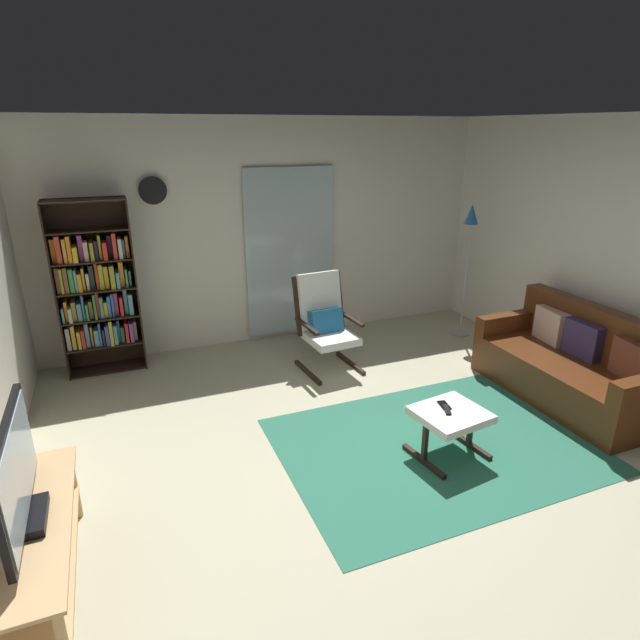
{
  "coord_description": "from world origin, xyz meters",
  "views": [
    {
      "loc": [
        -1.78,
        -3.02,
        2.47
      ],
      "look_at": [
        -0.12,
        1.06,
        0.84
      ],
      "focal_mm": 29.37,
      "sensor_mm": 36.0,
      "label": 1
    }
  ],
  "objects_px": {
    "ottoman": "(450,419)",
    "wall_clock": "(153,190)",
    "tv_stand": "(33,550)",
    "television": "(17,477)",
    "bookshelf_near_tv": "(96,290)",
    "floor_lamp_by_shelf": "(470,236)",
    "lounge_armchair": "(325,320)",
    "tv_remote": "(447,410)",
    "leather_sofa": "(573,366)",
    "cell_phone": "(444,405)"
  },
  "relations": [
    {
      "from": "ottoman",
      "to": "wall_clock",
      "type": "relative_size",
      "value": 2.0
    },
    {
      "from": "tv_stand",
      "to": "television",
      "type": "bearing_deg",
      "value": 81.52
    },
    {
      "from": "television",
      "to": "ottoman",
      "type": "relative_size",
      "value": 1.67
    },
    {
      "from": "wall_clock",
      "to": "cell_phone",
      "type": "bearing_deg",
      "value": -57.59
    },
    {
      "from": "television",
      "to": "floor_lamp_by_shelf",
      "type": "relative_size",
      "value": 0.6
    },
    {
      "from": "tv_stand",
      "to": "tv_remote",
      "type": "height_order",
      "value": "tv_stand"
    },
    {
      "from": "television",
      "to": "leather_sofa",
      "type": "xyz_separation_m",
      "value": [
        4.55,
        0.65,
        -0.47
      ]
    },
    {
      "from": "television",
      "to": "tv_remote",
      "type": "bearing_deg",
      "value": 5.99
    },
    {
      "from": "bookshelf_near_tv",
      "to": "lounge_armchair",
      "type": "relative_size",
      "value": 1.78
    },
    {
      "from": "tv_remote",
      "to": "ottoman",
      "type": "bearing_deg",
      "value": -10.45
    },
    {
      "from": "lounge_armchair",
      "to": "wall_clock",
      "type": "distance_m",
      "value": 2.26
    },
    {
      "from": "bookshelf_near_tv",
      "to": "cell_phone",
      "type": "xyz_separation_m",
      "value": [
        2.48,
        -2.64,
        -0.49
      ]
    },
    {
      "from": "lounge_armchair",
      "to": "bookshelf_near_tv",
      "type": "bearing_deg",
      "value": 159.82
    },
    {
      "from": "bookshelf_near_tv",
      "to": "leather_sofa",
      "type": "height_order",
      "value": "bookshelf_near_tv"
    },
    {
      "from": "bookshelf_near_tv",
      "to": "cell_phone",
      "type": "bearing_deg",
      "value": -46.76
    },
    {
      "from": "ottoman",
      "to": "floor_lamp_by_shelf",
      "type": "relative_size",
      "value": 0.36
    },
    {
      "from": "tv_stand",
      "to": "tv_remote",
      "type": "relative_size",
      "value": 9.37
    },
    {
      "from": "floor_lamp_by_shelf",
      "to": "cell_phone",
      "type": "bearing_deg",
      "value": -129.65
    },
    {
      "from": "tv_stand",
      "to": "lounge_armchair",
      "type": "xyz_separation_m",
      "value": [
        2.62,
        2.21,
        0.19
      ]
    },
    {
      "from": "cell_phone",
      "to": "tv_stand",
      "type": "bearing_deg",
      "value": -161.25
    },
    {
      "from": "floor_lamp_by_shelf",
      "to": "lounge_armchair",
      "type": "bearing_deg",
      "value": -173.65
    },
    {
      "from": "floor_lamp_by_shelf",
      "to": "wall_clock",
      "type": "xyz_separation_m",
      "value": [
        -3.49,
        0.79,
        0.59
      ]
    },
    {
      "from": "ottoman",
      "to": "cell_phone",
      "type": "distance_m",
      "value": 0.12
    },
    {
      "from": "cell_phone",
      "to": "wall_clock",
      "type": "distance_m",
      "value": 3.66
    },
    {
      "from": "television",
      "to": "tv_stand",
      "type": "bearing_deg",
      "value": -98.48
    },
    {
      "from": "wall_clock",
      "to": "tv_remote",
      "type": "bearing_deg",
      "value": -58.6
    },
    {
      "from": "lounge_armchair",
      "to": "floor_lamp_by_shelf",
      "type": "xyz_separation_m",
      "value": [
        1.95,
        0.22,
        0.72
      ]
    },
    {
      "from": "ottoman",
      "to": "bookshelf_near_tv",
      "type": "bearing_deg",
      "value": 132.3
    },
    {
      "from": "tv_stand",
      "to": "cell_phone",
      "type": "xyz_separation_m",
      "value": [
        2.88,
        0.39,
        0.06
      ]
    },
    {
      "from": "lounge_armchair",
      "to": "tv_remote",
      "type": "height_order",
      "value": "lounge_armchair"
    },
    {
      "from": "floor_lamp_by_shelf",
      "to": "ottoman",
      "type": "bearing_deg",
      "value": -128.46
    },
    {
      "from": "floor_lamp_by_shelf",
      "to": "wall_clock",
      "type": "distance_m",
      "value": 3.63
    },
    {
      "from": "bookshelf_near_tv",
      "to": "floor_lamp_by_shelf",
      "type": "distance_m",
      "value": 4.24
    },
    {
      "from": "bookshelf_near_tv",
      "to": "television",
      "type": "bearing_deg",
      "value": -97.52
    },
    {
      "from": "tv_remote",
      "to": "wall_clock",
      "type": "relative_size",
      "value": 0.5
    },
    {
      "from": "bookshelf_near_tv",
      "to": "leather_sofa",
      "type": "bearing_deg",
      "value": -29.62
    },
    {
      "from": "lounge_armchair",
      "to": "floor_lamp_by_shelf",
      "type": "relative_size",
      "value": 0.63
    },
    {
      "from": "bookshelf_near_tv",
      "to": "floor_lamp_by_shelf",
      "type": "bearing_deg",
      "value": -8.17
    },
    {
      "from": "tv_stand",
      "to": "television",
      "type": "height_order",
      "value": "television"
    },
    {
      "from": "tv_remote",
      "to": "wall_clock",
      "type": "bearing_deg",
      "value": 143.95
    },
    {
      "from": "television",
      "to": "tv_remote",
      "type": "xyz_separation_m",
      "value": [
        2.86,
        0.3,
        -0.39
      ]
    },
    {
      "from": "lounge_armchair",
      "to": "tv_remote",
      "type": "relative_size",
      "value": 7.1
    },
    {
      "from": "tv_stand",
      "to": "leather_sofa",
      "type": "distance_m",
      "value": 4.6
    },
    {
      "from": "television",
      "to": "bookshelf_near_tv",
      "type": "height_order",
      "value": "bookshelf_near_tv"
    },
    {
      "from": "wall_clock",
      "to": "television",
      "type": "bearing_deg",
      "value": -108.66
    },
    {
      "from": "lounge_armchair",
      "to": "wall_clock",
      "type": "relative_size",
      "value": 3.53
    },
    {
      "from": "floor_lamp_by_shelf",
      "to": "tv_remote",
      "type": "bearing_deg",
      "value": -129.08
    },
    {
      "from": "leather_sofa",
      "to": "wall_clock",
      "type": "bearing_deg",
      "value": 143.64
    },
    {
      "from": "tv_remote",
      "to": "television",
      "type": "bearing_deg",
      "value": -151.47
    },
    {
      "from": "television",
      "to": "floor_lamp_by_shelf",
      "type": "xyz_separation_m",
      "value": [
        4.57,
        2.41,
        0.46
      ]
    }
  ]
}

